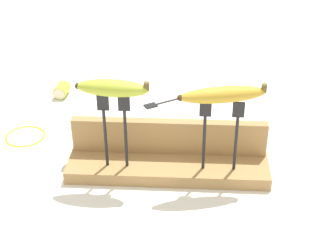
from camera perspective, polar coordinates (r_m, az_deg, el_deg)
name	(u,v)px	position (r m, az deg, el deg)	size (l,w,h in m)	color
ground_plane	(168,173)	(1.21, 0.00, -5.31)	(3.00, 3.00, 0.00)	white
wooden_board	(168,167)	(1.20, 0.00, -4.72)	(0.47, 0.12, 0.03)	#A87F4C
board_backstop	(169,136)	(1.21, 0.12, -1.18)	(0.47, 0.02, 0.09)	#A87F4C
fork_stand_left	(115,125)	(1.13, -6.04, 0.11)	(0.07, 0.01, 0.18)	black
fork_stand_right	(221,130)	(1.12, 5.99, -0.42)	(0.10, 0.01, 0.17)	black
banana_raised_left	(112,88)	(1.08, -6.31, 4.29)	(0.16, 0.05, 0.04)	#B2C138
banana_raised_right	(223,95)	(1.08, 6.23, 3.55)	(0.20, 0.08, 0.04)	gold
fork_fallen_near	(163,102)	(1.50, -0.63, 2.73)	(0.15, 0.10, 0.01)	black
banana_chunk_near	(62,90)	(1.57, -11.95, 3.99)	(0.04, 0.06, 0.04)	#B2C138
wire_coil	(25,136)	(1.39, -15.86, -1.07)	(0.11, 0.11, 0.01)	gold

